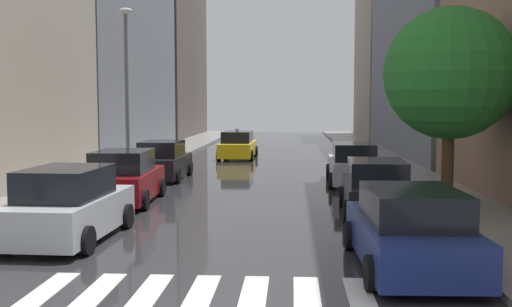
# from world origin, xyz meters

# --- Properties ---
(ground_plane) EXTENTS (28.00, 72.00, 0.04)m
(ground_plane) POSITION_xyz_m (0.00, 24.00, -0.02)
(ground_plane) COLOR #2B2B2E
(sidewalk_left) EXTENTS (3.00, 72.00, 0.15)m
(sidewalk_left) POSITION_xyz_m (-6.50, 24.00, 0.07)
(sidewalk_left) COLOR gray
(sidewalk_left) RESTS_ON ground
(sidewalk_right) EXTENTS (3.00, 72.00, 0.15)m
(sidewalk_right) POSITION_xyz_m (6.50, 24.00, 0.07)
(sidewalk_right) COLOR gray
(sidewalk_right) RESTS_ON ground
(crosswalk_stripes) EXTENTS (5.85, 2.20, 0.01)m
(crosswalk_stripes) POSITION_xyz_m (0.00, 2.79, 0.01)
(crosswalk_stripes) COLOR silver
(crosswalk_stripes) RESTS_ON ground
(building_left_mid) EXTENTS (6.00, 19.06, 16.19)m
(building_left_mid) POSITION_xyz_m (-11.00, 31.34, 8.09)
(building_left_mid) COLOR slate
(building_left_mid) RESTS_ON ground
(building_left_far) EXTENTS (6.00, 17.01, 15.36)m
(building_left_far) POSITION_xyz_m (-11.00, 50.36, 7.68)
(building_left_far) COLOR #564C47
(building_left_far) RESTS_ON ground
(building_right_mid) EXTENTS (6.00, 21.22, 12.99)m
(building_right_mid) POSITION_xyz_m (11.00, 31.55, 6.50)
(building_right_mid) COLOR slate
(building_right_mid) RESTS_ON ground
(building_right_far) EXTENTS (6.00, 12.94, 16.44)m
(building_right_far) POSITION_xyz_m (11.00, 49.68, 8.22)
(building_right_far) COLOR #9E9384
(building_right_far) RESTS_ON ground
(parked_car_left_nearest) EXTENTS (2.18, 4.24, 1.75)m
(parked_car_left_nearest) POSITION_xyz_m (-3.72, 6.59, 0.81)
(parked_car_left_nearest) COLOR #B2B7BF
(parked_car_left_nearest) RESTS_ON ground
(parked_car_left_second) EXTENTS (2.21, 4.26, 1.73)m
(parked_car_left_second) POSITION_xyz_m (-3.91, 11.86, 0.81)
(parked_car_left_second) COLOR maroon
(parked_car_left_second) RESTS_ON ground
(parked_car_left_third) EXTENTS (2.03, 4.20, 1.65)m
(parked_car_left_third) POSITION_xyz_m (-3.99, 17.96, 0.77)
(parked_car_left_third) COLOR black
(parked_car_left_third) RESTS_ON ground
(parked_car_right_nearest) EXTENTS (2.26, 4.48, 1.61)m
(parked_car_right_nearest) POSITION_xyz_m (3.85, 4.59, 0.76)
(parked_car_right_nearest) COLOR navy
(parked_car_right_nearest) RESTS_ON ground
(parked_car_right_second) EXTENTS (2.13, 4.23, 1.62)m
(parked_car_right_second) POSITION_xyz_m (3.97, 10.25, 0.76)
(parked_car_right_second) COLOR black
(parked_car_right_second) RESTS_ON ground
(parked_car_right_third) EXTENTS (2.11, 4.77, 1.66)m
(parked_car_right_third) POSITION_xyz_m (3.99, 16.97, 0.78)
(parked_car_right_third) COLOR #B2B7BF
(parked_car_right_third) RESTS_ON ground
(taxi_midroad) EXTENTS (2.15, 4.68, 1.81)m
(taxi_midroad) POSITION_xyz_m (-1.65, 27.63, 0.76)
(taxi_midroad) COLOR yellow
(taxi_midroad) RESTS_ON ground
(street_tree_right) EXTENTS (3.95, 3.95, 5.96)m
(street_tree_right) POSITION_xyz_m (6.23, 11.14, 4.12)
(street_tree_right) COLOR #513823
(street_tree_right) RESTS_ON sidewalk_right
(lamp_post_left) EXTENTS (0.60, 0.28, 7.13)m
(lamp_post_left) POSITION_xyz_m (-5.55, 18.13, 4.25)
(lamp_post_left) COLOR #595B60
(lamp_post_left) RESTS_ON sidewalk_left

